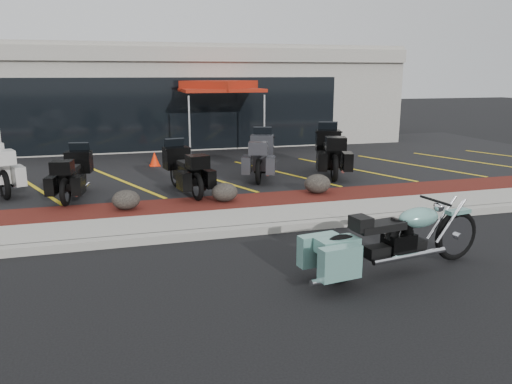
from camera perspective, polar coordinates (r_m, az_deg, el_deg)
name	(u,v)px	position (r m, az deg, el deg)	size (l,w,h in m)	color
ground	(266,249)	(8.61, 1.18, -6.58)	(90.00, 90.00, 0.00)	black
curb	(252,230)	(9.40, -0.44, -4.35)	(24.00, 0.25, 0.15)	gray
sidewalk	(243,220)	(10.05, -1.51, -3.17)	(24.00, 1.20, 0.15)	gray
mulch_bed	(229,205)	(11.17, -3.06, -1.45)	(24.00, 1.20, 0.16)	#390D0D
upper_lot	(192,164)	(16.36, -7.34, 3.21)	(26.00, 9.60, 0.15)	black
dealership_building	(168,95)	(22.34, -10.01, 10.82)	(18.00, 8.16, 4.00)	gray
boulder_left	(126,200)	(10.77, -14.63, -0.86)	(0.58, 0.48, 0.41)	black
boulder_mid	(225,192)	(11.10, -3.61, -0.02)	(0.59, 0.49, 0.42)	black
boulder_right	(317,184)	(11.93, 7.03, 0.95)	(0.64, 0.53, 0.45)	black
hero_cruiser	(456,228)	(8.56, 21.93, -3.85)	(3.10, 0.79, 1.09)	#67A095
touring_black_front	(81,167)	(12.80, -19.41, 2.76)	(2.04, 0.78, 1.19)	black
touring_black_mid	(175,163)	(12.61, -9.22, 3.32)	(2.13, 0.81, 1.24)	black
touring_grey	(262,150)	(14.34, 0.75, 4.87)	(2.27, 0.87, 1.32)	#323337
touring_black_rear	(327,146)	(14.92, 8.14, 5.27)	(2.45, 0.93, 1.42)	black
traffic_cone	(155,159)	(15.74, -11.52, 3.75)	(0.31, 0.31, 0.44)	#F62B08
popup_canopy	(219,88)	(17.88, -4.24, 11.82)	(3.47, 3.47, 2.54)	silver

